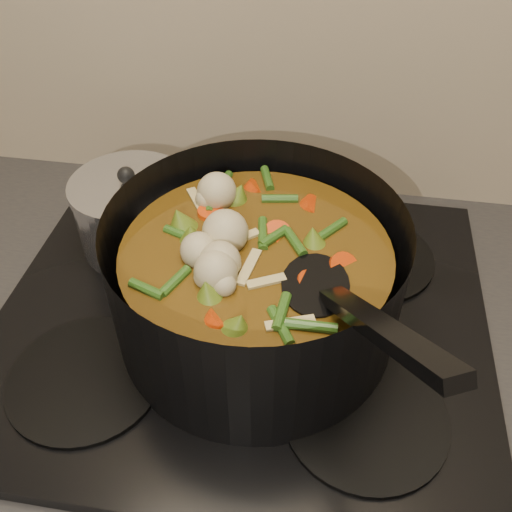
# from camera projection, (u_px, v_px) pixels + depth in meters

# --- Properties ---
(counter) EXTENTS (2.64, 0.64, 0.91)m
(counter) POSITION_uv_depth(u_px,v_px,m) (246.00, 483.00, 1.05)
(counter) COLOR brown
(counter) RESTS_ON ground
(stovetop) EXTENTS (0.62, 0.54, 0.03)m
(stovetop) POSITION_uv_depth(u_px,v_px,m) (242.00, 317.00, 0.74)
(stovetop) COLOR black
(stovetop) RESTS_ON counter
(stockpot) EXTENTS (0.41, 0.44, 0.25)m
(stockpot) POSITION_uv_depth(u_px,v_px,m) (256.00, 282.00, 0.67)
(stockpot) COLOR black
(stockpot) RESTS_ON stovetop
(saucepan) EXTENTS (0.16, 0.16, 0.13)m
(saucepan) POSITION_uv_depth(u_px,v_px,m) (133.00, 214.00, 0.80)
(saucepan) COLOR silver
(saucepan) RESTS_ON stovetop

